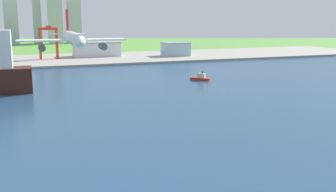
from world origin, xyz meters
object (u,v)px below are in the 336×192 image
at_px(warehouse_main, 96,49).
at_px(warehouse_annex, 175,49).
at_px(airplane_landing, 73,39).
at_px(tugboat_small, 201,78).
at_px(port_crane_red, 48,35).

distance_m(warehouse_main, warehouse_annex, 99.08).
bearing_deg(airplane_landing, tugboat_small, 51.35).
height_order(airplane_landing, port_crane_red, airplane_landing).
height_order(airplane_landing, warehouse_annex, airplane_landing).
bearing_deg(airplane_landing, warehouse_annex, 62.60).
distance_m(port_crane_red, warehouse_annex, 154.55).
xyz_separation_m(tugboat_small, warehouse_annex, (51.97, 181.30, 8.71)).
height_order(tugboat_small, warehouse_annex, warehouse_annex).
relative_size(airplane_landing, warehouse_main, 0.74).
xyz_separation_m(tugboat_small, warehouse_main, (-42.27, 211.89, 9.19)).
bearing_deg(port_crane_red, warehouse_main, 16.17).
relative_size(airplane_landing, warehouse_annex, 1.32).
bearing_deg(warehouse_main, tugboat_small, -78.72).
height_order(tugboat_small, warehouse_main, warehouse_main).
xyz_separation_m(tugboat_small, port_crane_red, (-100.78, 194.92, 27.88)).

